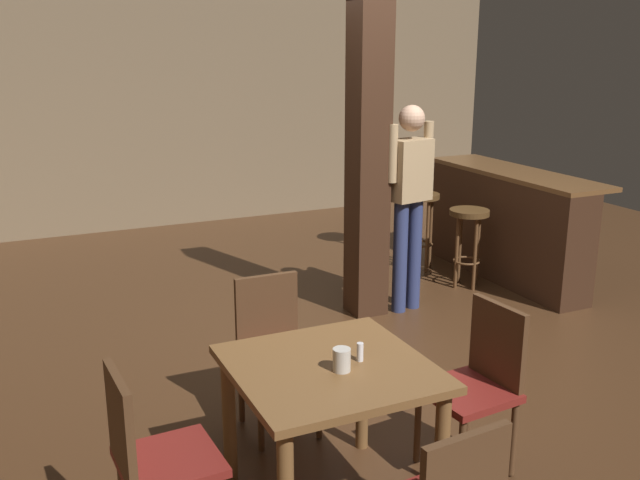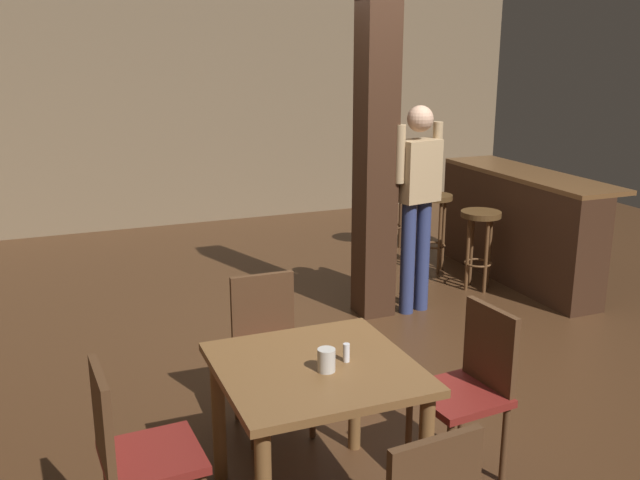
{
  "view_description": "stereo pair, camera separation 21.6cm",
  "coord_description": "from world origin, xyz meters",
  "px_view_note": "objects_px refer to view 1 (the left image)",
  "views": [
    {
      "loc": [
        -2.41,
        -4.14,
        2.2
      ],
      "look_at": [
        -0.57,
        -0.13,
        0.97
      ],
      "focal_mm": 40.0,
      "sensor_mm": 36.0,
      "label": 1
    },
    {
      "loc": [
        -2.21,
        -4.23,
        2.2
      ],
      "look_at": [
        -0.57,
        -0.13,
        0.97
      ],
      "focal_mm": 40.0,
      "sensor_mm": 36.0,
      "label": 2
    }
  ],
  "objects_px": {
    "bar_stool_far": "(376,197)",
    "napkin_cup": "(342,360)",
    "chair_north": "(274,346)",
    "bar_counter": "(504,224)",
    "dining_table": "(330,390)",
    "standing_person": "(409,194)",
    "chair_east": "(479,379)",
    "bar_stool_near": "(469,229)",
    "bar_stool_mid": "(422,214)",
    "salt_shaker": "(360,352)",
    "chair_west": "(151,454)"
  },
  "relations": [
    {
      "from": "bar_stool_far",
      "to": "napkin_cup",
      "type": "bearing_deg",
      "value": -121.1
    },
    {
      "from": "chair_north",
      "to": "bar_counter",
      "type": "xyz_separation_m",
      "value": [
        3.0,
        1.68,
        0.02
      ]
    },
    {
      "from": "bar_stool_far",
      "to": "bar_counter",
      "type": "bearing_deg",
      "value": -65.83
    },
    {
      "from": "dining_table",
      "to": "standing_person",
      "type": "height_order",
      "value": "standing_person"
    },
    {
      "from": "chair_east",
      "to": "bar_stool_far",
      "type": "bearing_deg",
      "value": 68.22
    },
    {
      "from": "chair_east",
      "to": "bar_stool_near",
      "type": "bearing_deg",
      "value": 55.0
    },
    {
      "from": "bar_stool_far",
      "to": "chair_east",
      "type": "bearing_deg",
      "value": -111.78
    },
    {
      "from": "standing_person",
      "to": "chair_north",
      "type": "bearing_deg",
      "value": -142.29
    },
    {
      "from": "dining_table",
      "to": "bar_stool_far",
      "type": "bearing_deg",
      "value": 58.15
    },
    {
      "from": "napkin_cup",
      "to": "bar_counter",
      "type": "bearing_deg",
      "value": 40.56
    },
    {
      "from": "standing_person",
      "to": "bar_counter",
      "type": "relative_size",
      "value": 0.85
    },
    {
      "from": "chair_north",
      "to": "bar_stool_mid",
      "type": "distance_m",
      "value": 3.28
    },
    {
      "from": "salt_shaker",
      "to": "bar_counter",
      "type": "xyz_separation_m",
      "value": [
        2.88,
        2.51,
        -0.26
      ]
    },
    {
      "from": "napkin_cup",
      "to": "bar_stool_far",
      "type": "relative_size",
      "value": 0.14
    },
    {
      "from": "chair_west",
      "to": "salt_shaker",
      "type": "xyz_separation_m",
      "value": [
        1.0,
        0.0,
        0.28
      ]
    },
    {
      "from": "dining_table",
      "to": "bar_counter",
      "type": "height_order",
      "value": "bar_counter"
    },
    {
      "from": "bar_stool_far",
      "to": "bar_stool_near",
      "type": "bearing_deg",
      "value": -84.61
    },
    {
      "from": "napkin_cup",
      "to": "bar_stool_far",
      "type": "distance_m",
      "value": 4.62
    },
    {
      "from": "chair_north",
      "to": "chair_west",
      "type": "distance_m",
      "value": 1.21
    },
    {
      "from": "chair_north",
      "to": "chair_east",
      "type": "xyz_separation_m",
      "value": [
        0.82,
        -0.84,
        0.0
      ]
    },
    {
      "from": "bar_stool_near",
      "to": "salt_shaker",
      "type": "bearing_deg",
      "value": -134.76
    },
    {
      "from": "chair_north",
      "to": "chair_east",
      "type": "height_order",
      "value": "same"
    },
    {
      "from": "dining_table",
      "to": "salt_shaker",
      "type": "xyz_separation_m",
      "value": [
        0.15,
        -0.02,
        0.18
      ]
    },
    {
      "from": "dining_table",
      "to": "napkin_cup",
      "type": "relative_size",
      "value": 8.36
    },
    {
      "from": "salt_shaker",
      "to": "bar_stool_near",
      "type": "relative_size",
      "value": 0.12
    },
    {
      "from": "salt_shaker",
      "to": "chair_west",
      "type": "bearing_deg",
      "value": -179.93
    },
    {
      "from": "standing_person",
      "to": "salt_shaker",
      "type": "bearing_deg",
      "value": -126.38
    },
    {
      "from": "chair_west",
      "to": "napkin_cup",
      "type": "height_order",
      "value": "chair_west"
    },
    {
      "from": "bar_stool_mid",
      "to": "chair_east",
      "type": "bearing_deg",
      "value": -117.69
    },
    {
      "from": "bar_counter",
      "to": "napkin_cup",
      "type": "bearing_deg",
      "value": -139.44
    },
    {
      "from": "dining_table",
      "to": "chair_east",
      "type": "distance_m",
      "value": 0.85
    },
    {
      "from": "dining_table",
      "to": "salt_shaker",
      "type": "relative_size",
      "value": 10.03
    },
    {
      "from": "napkin_cup",
      "to": "chair_east",
      "type": "bearing_deg",
      "value": 3.48
    },
    {
      "from": "bar_counter",
      "to": "bar_stool_far",
      "type": "bearing_deg",
      "value": 114.17
    },
    {
      "from": "chair_east",
      "to": "bar_stool_mid",
      "type": "distance_m",
      "value": 3.44
    },
    {
      "from": "bar_stool_mid",
      "to": "bar_stool_far",
      "type": "bearing_deg",
      "value": 92.69
    },
    {
      "from": "chair_north",
      "to": "standing_person",
      "type": "height_order",
      "value": "standing_person"
    },
    {
      "from": "standing_person",
      "to": "bar_stool_near",
      "type": "height_order",
      "value": "standing_person"
    },
    {
      "from": "salt_shaker",
      "to": "chair_east",
      "type": "bearing_deg",
      "value": -0.6
    },
    {
      "from": "chair_east",
      "to": "standing_person",
      "type": "distance_m",
      "value": 2.38
    },
    {
      "from": "chair_west",
      "to": "bar_stool_far",
      "type": "height_order",
      "value": "chair_west"
    },
    {
      "from": "bar_counter",
      "to": "bar_stool_mid",
      "type": "relative_size",
      "value": 2.62
    },
    {
      "from": "salt_shaker",
      "to": "bar_counter",
      "type": "bearing_deg",
      "value": 41.12
    },
    {
      "from": "salt_shaker",
      "to": "bar_stool_mid",
      "type": "distance_m",
      "value": 3.82
    },
    {
      "from": "bar_stool_mid",
      "to": "standing_person",
      "type": "bearing_deg",
      "value": -128.74
    },
    {
      "from": "standing_person",
      "to": "bar_stool_near",
      "type": "distance_m",
      "value": 0.97
    },
    {
      "from": "dining_table",
      "to": "bar_counter",
      "type": "relative_size",
      "value": 0.45
    },
    {
      "from": "chair_west",
      "to": "bar_stool_near",
      "type": "height_order",
      "value": "chair_west"
    },
    {
      "from": "salt_shaker",
      "to": "napkin_cup",
      "type": "bearing_deg",
      "value": -155.36
    },
    {
      "from": "dining_table",
      "to": "chair_north",
      "type": "bearing_deg",
      "value": 87.92
    }
  ]
}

